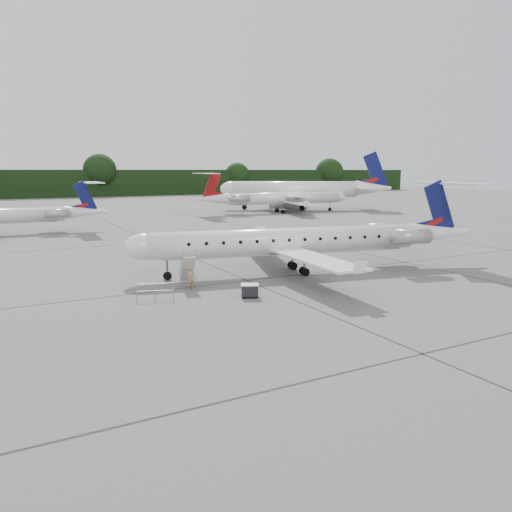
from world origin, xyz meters
TOP-DOWN VIEW (x-y plane):
  - ground at (0.00, 0.00)m, footprint 320.00×320.00m
  - treeline at (0.00, 130.00)m, footprint 260.00×4.00m
  - main_regional_jet at (-0.12, 6.67)m, footprint 30.56×24.71m
  - airstair at (-8.37, 6.19)m, footprint 1.31×2.44m
  - passenger at (-8.64, 4.91)m, footprint 0.60×0.41m
  - safety_railing at (-11.47, 3.62)m, footprint 2.12×0.76m
  - baggage_cart at (-6.10, 1.36)m, footprint 1.30×1.21m
  - bg_narrowbody at (34.24, 59.34)m, footprint 38.71×35.58m
  - bg_regional_right at (28.97, 54.08)m, footprint 30.71×23.66m

SIDE VIEW (x-z plane):
  - ground at x=0.00m, z-range 0.00..0.00m
  - baggage_cart at x=-6.10m, z-range 0.00..0.90m
  - safety_railing at x=-11.47m, z-range 0.00..1.00m
  - passenger at x=-8.64m, z-range 0.00..1.60m
  - airstair at x=-8.37m, z-range 0.00..2.18m
  - main_regional_jet at x=-0.12m, z-range 0.00..6.95m
  - bg_regional_right at x=28.97m, z-range 0.00..7.50m
  - treeline at x=0.00m, z-range 0.00..8.00m
  - bg_narrowbody at x=34.24m, z-range 0.00..11.32m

